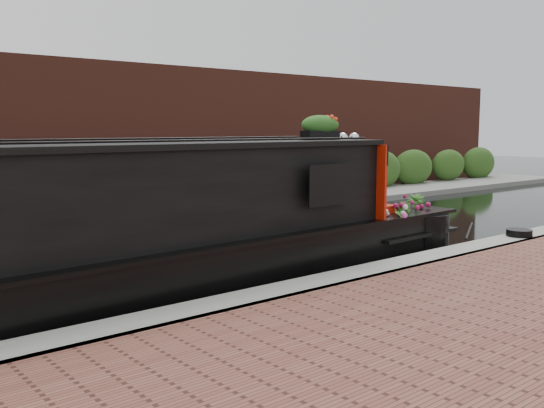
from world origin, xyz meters
TOP-DOWN VIEW (x-y plane):
  - ground at (0.00, 0.00)m, footprint 80.00×80.00m
  - near_bank_coping at (0.00, -3.30)m, footprint 40.00×0.60m
  - far_bank_path at (0.00, 4.20)m, footprint 40.00×2.40m
  - far_hedge at (0.00, 5.10)m, footprint 40.00×1.10m
  - far_brick_wall at (0.00, 7.20)m, footprint 40.00×1.00m
  - narrowboat at (-1.65, -1.77)m, footprint 11.14×2.37m
  - rope_fender at (4.21, -1.77)m, footprint 0.31×0.39m
  - coiled_mooring_rope at (5.08, -3.29)m, footprint 0.45×0.45m

SIDE VIEW (x-z plane):
  - ground at x=0.00m, z-range 0.00..0.00m
  - near_bank_coping at x=0.00m, z-range -0.25..0.25m
  - far_bank_path at x=0.00m, z-range -0.17..0.17m
  - far_hedge at x=0.00m, z-range -1.40..1.40m
  - far_brick_wall at x=0.00m, z-range -4.00..4.00m
  - rope_fender at x=4.21m, z-range 0.00..0.31m
  - coiled_mooring_rope at x=5.08m, z-range 0.25..0.37m
  - narrowboat at x=-1.65m, z-range -0.53..2.08m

